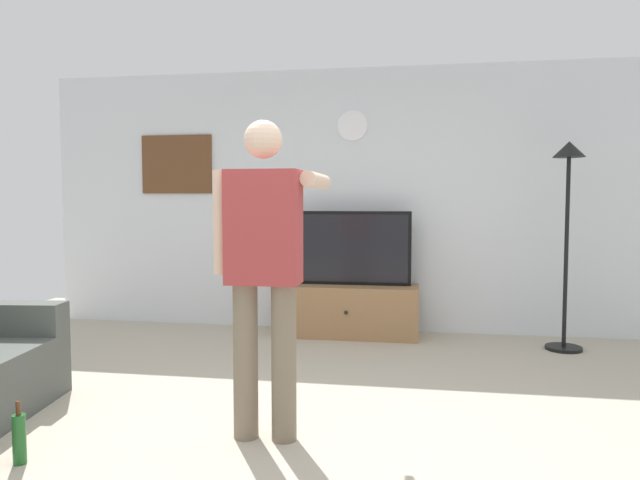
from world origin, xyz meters
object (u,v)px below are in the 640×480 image
at_px(tv_stand, 349,311).
at_px(television, 350,248).
at_px(wall_clock, 353,126).
at_px(person_standing_nearer_lamp, 265,260).
at_px(floor_lamp, 568,202).
at_px(framed_picture, 177,164).
at_px(beverage_bottle, 19,438).

distance_m(tv_stand, television, 0.62).
xyz_separation_m(wall_clock, person_standing_nearer_lamp, (-0.18, -2.83, -1.10)).
xyz_separation_m(floor_lamp, person_standing_nearer_lamp, (-2.16, -2.32, -0.33)).
bearing_deg(wall_clock, floor_lamp, -14.45).
distance_m(framed_picture, person_standing_nearer_lamp, 3.40).
xyz_separation_m(framed_picture, beverage_bottle, (0.57, -3.36, -1.61)).
xyz_separation_m(wall_clock, beverage_bottle, (-1.34, -3.36, -1.98)).
xyz_separation_m(television, beverage_bottle, (-1.34, -3.11, -0.74)).
xyz_separation_m(tv_stand, floor_lamp, (1.98, -0.22, 1.08)).
distance_m(person_standing_nearer_lamp, beverage_bottle, 1.54).
distance_m(floor_lamp, person_standing_nearer_lamp, 3.19).
height_order(wall_clock, framed_picture, wall_clock).
xyz_separation_m(television, framed_picture, (-1.91, 0.25, 0.86)).
bearing_deg(wall_clock, framed_picture, 179.85).
height_order(person_standing_nearer_lamp, beverage_bottle, person_standing_nearer_lamp).
xyz_separation_m(framed_picture, person_standing_nearer_lamp, (1.73, -2.84, -0.73)).
height_order(tv_stand, wall_clock, wall_clock).
bearing_deg(television, wall_clock, 90.00).
height_order(tv_stand, framed_picture, framed_picture).
bearing_deg(wall_clock, television, -90.00).
relative_size(person_standing_nearer_lamp, beverage_bottle, 5.49).
relative_size(framed_picture, person_standing_nearer_lamp, 0.44).
height_order(television, wall_clock, wall_clock).
xyz_separation_m(tv_stand, framed_picture, (-1.91, 0.30, 1.49)).
bearing_deg(framed_picture, person_standing_nearer_lamp, -58.70).
bearing_deg(framed_picture, television, -7.42).
distance_m(tv_stand, wall_clock, 1.88).
relative_size(television, wall_clock, 3.97).
bearing_deg(floor_lamp, person_standing_nearer_lamp, -132.96).
height_order(television, framed_picture, framed_picture).
relative_size(wall_clock, floor_lamp, 0.16).
relative_size(tv_stand, floor_lamp, 0.73).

